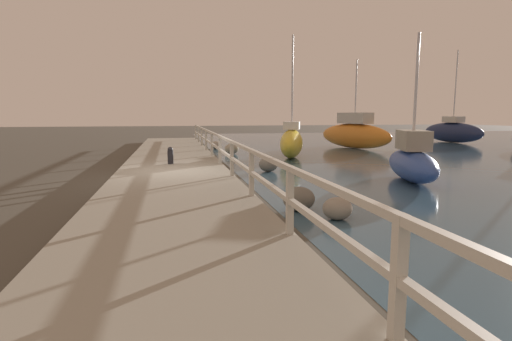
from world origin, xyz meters
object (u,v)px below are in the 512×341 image
at_px(sailboat_orange, 354,134).
at_px(sailboat_blue, 412,161).
at_px(mooring_bollard, 170,155).
at_px(sailboat_navy, 452,132).
at_px(sailboat_yellow, 292,142).

relative_size(sailboat_orange, sailboat_blue, 1.31).
xyz_separation_m(sailboat_orange, sailboat_blue, (-3.62, -11.65, -0.28)).
bearing_deg(mooring_bollard, sailboat_navy, 28.92).
height_order(sailboat_navy, sailboat_yellow, sailboat_navy).
bearing_deg(sailboat_orange, mooring_bollard, -161.36).
bearing_deg(mooring_bollard, sailboat_orange, 36.16).
bearing_deg(sailboat_navy, sailboat_yellow, -158.30).
relative_size(mooring_bollard, sailboat_orange, 0.10).
bearing_deg(mooring_bollard, sailboat_blue, -25.15).
xyz_separation_m(sailboat_orange, sailboat_yellow, (-5.39, -4.40, -0.14)).
relative_size(sailboat_orange, sailboat_yellow, 1.04).
height_order(sailboat_orange, sailboat_yellow, sailboat_yellow).
distance_m(mooring_bollard, sailboat_yellow, 6.84).
distance_m(sailboat_navy, sailboat_orange, 9.98).
bearing_deg(sailboat_yellow, mooring_bollard, -125.90).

